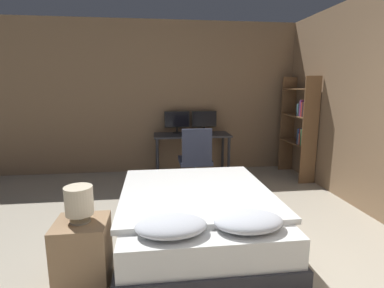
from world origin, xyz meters
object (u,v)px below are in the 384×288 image
(nightstand, at_px, (83,253))
(monitor_right, at_px, (204,120))
(bed, at_px, (197,218))
(keyboard, at_px, (193,135))
(desk, at_px, (192,140))
(bookshelf, at_px, (301,122))
(monitor_left, at_px, (177,121))
(bedside_lamp, at_px, (79,201))
(computer_mouse, at_px, (211,134))
(office_chair, at_px, (195,163))

(nightstand, height_order, monitor_right, monitor_right)
(bed, relative_size, keyboard, 4.53)
(desk, bearing_deg, bookshelf, -13.70)
(bed, xyz_separation_m, monitor_left, (0.00, 2.56, 0.69))
(keyboard, height_order, bookshelf, bookshelf)
(bedside_lamp, xyz_separation_m, monitor_left, (1.00, 3.09, 0.25))
(bed, height_order, nightstand, bed)
(monitor_left, bearing_deg, computer_mouse, -32.99)
(bedside_lamp, xyz_separation_m, monitor_right, (1.49, 3.09, 0.25))
(keyboard, relative_size, bookshelf, 0.24)
(bookshelf, bearing_deg, monitor_left, 163.19)
(monitor_left, relative_size, keyboard, 1.07)
(office_chair, xyz_separation_m, bookshelf, (1.83, 0.24, 0.58))
(bookshelf, bearing_deg, computer_mouse, 170.08)
(monitor_left, height_order, monitor_right, same)
(desk, xyz_separation_m, computer_mouse, (0.30, -0.18, 0.12))
(desk, xyz_separation_m, monitor_left, (-0.25, 0.18, 0.33))
(nightstand, bearing_deg, bookshelf, 39.14)
(monitor_right, relative_size, bookshelf, 0.26)
(bedside_lamp, distance_m, computer_mouse, 3.14)
(computer_mouse, xyz_separation_m, office_chair, (-0.33, -0.51, -0.37))
(desk, xyz_separation_m, keyboard, (0.00, -0.18, 0.11))
(nightstand, height_order, bedside_lamp, bedside_lamp)
(monitor_right, bearing_deg, monitor_left, 180.00)
(bedside_lamp, bearing_deg, nightstand, 90.00)
(desk, bearing_deg, bed, -96.00)
(nightstand, xyz_separation_m, office_chair, (1.21, 2.23, 0.11))
(office_chair, relative_size, bookshelf, 0.55)
(bed, height_order, desk, desk)
(bedside_lamp, relative_size, monitor_left, 0.63)
(nightstand, distance_m, desk, 3.19)
(bed, distance_m, office_chair, 1.72)
(keyboard, bearing_deg, monitor_right, 55.11)
(nightstand, relative_size, bedside_lamp, 1.91)
(bed, xyz_separation_m, office_chair, (0.22, 1.70, 0.11))
(keyboard, relative_size, computer_mouse, 5.99)
(monitor_right, relative_size, computer_mouse, 6.43)
(desk, bearing_deg, nightstand, -113.18)
(monitor_right, height_order, keyboard, monitor_right)
(bed, relative_size, monitor_left, 4.23)
(bed, relative_size, office_chair, 2.01)
(desk, distance_m, keyboard, 0.21)
(office_chair, bearing_deg, nightstand, -118.57)
(monitor_left, bearing_deg, bed, -90.05)
(bed, xyz_separation_m, bedside_lamp, (-1.00, -0.53, 0.44))
(desk, bearing_deg, keyboard, -90.00)
(bed, distance_m, monitor_right, 2.70)
(bookshelf, bearing_deg, desk, 166.30)
(monitor_left, xyz_separation_m, keyboard, (0.25, -0.36, -0.21))
(bedside_lamp, height_order, office_chair, office_chair)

